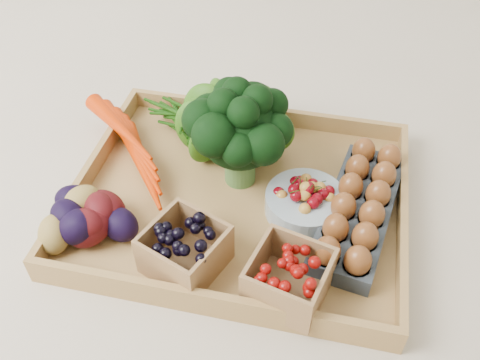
% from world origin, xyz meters
% --- Properties ---
extents(ground, '(4.00, 4.00, 0.00)m').
position_xyz_m(ground, '(0.00, 0.00, 0.00)').
color(ground, beige).
rests_on(ground, ground).
extents(tray, '(0.55, 0.45, 0.01)m').
position_xyz_m(tray, '(0.00, 0.00, 0.01)').
color(tray, '#AF8549').
rests_on(tray, ground).
extents(carrots, '(0.23, 0.17, 0.06)m').
position_xyz_m(carrots, '(-0.21, 0.06, 0.04)').
color(carrots, red).
rests_on(carrots, tray).
extents(lettuce, '(0.14, 0.14, 0.14)m').
position_xyz_m(lettuce, '(-0.04, 0.13, 0.08)').
color(lettuce, '#1A4C0B').
rests_on(lettuce, tray).
extents(broccoli, '(0.18, 0.18, 0.14)m').
position_xyz_m(broccoli, '(-0.01, 0.05, 0.08)').
color(broccoli, black).
rests_on(broccoli, tray).
extents(cherry_bowl, '(0.13, 0.13, 0.04)m').
position_xyz_m(cherry_bowl, '(0.11, -0.00, 0.03)').
color(cherry_bowl, '#8C9EA5').
rests_on(cherry_bowl, tray).
extents(egg_carton, '(0.15, 0.30, 0.03)m').
position_xyz_m(egg_carton, '(0.20, -0.00, 0.03)').
color(egg_carton, '#323940').
rests_on(egg_carton, tray).
extents(potatoes, '(0.16, 0.16, 0.09)m').
position_xyz_m(potatoes, '(-0.22, -0.12, 0.06)').
color(potatoes, '#3C090C').
rests_on(potatoes, tray).
extents(punnet_blackberry, '(0.14, 0.14, 0.07)m').
position_xyz_m(punnet_blackberry, '(-0.05, -0.15, 0.05)').
color(punnet_blackberry, black).
rests_on(punnet_blackberry, tray).
extents(punnet_raspberry, '(0.13, 0.13, 0.07)m').
position_xyz_m(punnet_raspberry, '(0.11, -0.17, 0.05)').
color(punnet_raspberry, '#6E0704').
rests_on(punnet_raspberry, tray).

